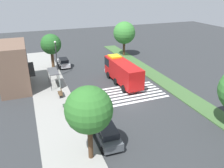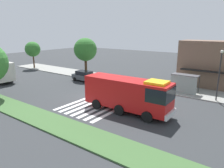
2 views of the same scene
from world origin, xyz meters
The scene contains 16 objects.
ground_plane centered at (0.00, 0.00, 0.00)m, with size 120.00×120.00×0.00m, color #2D3033.
sidewalk centered at (0.00, 9.48, 0.07)m, with size 60.00×5.27×0.14m, color gray.
median_strip centered at (0.00, -8.34, 0.07)m, with size 60.00×3.00×0.14m, color #3D6033.
crosswalk centered at (2.46, 0.00, 0.01)m, with size 5.85×12.32×0.01m.
fire_truck centered at (6.65, -1.75, 2.07)m, with size 9.66×3.04×3.79m.
parked_car_west centered at (-6.73, 5.65, 0.90)m, with size 4.81×2.27×1.74m.
parked_car_mid centered at (-0.04, 5.64, 0.90)m, with size 4.26×2.11×1.76m.
parked_car_east centered at (18.05, 5.64, 0.85)m, with size 4.49×2.05×1.64m.
bus_stop_shelter centered at (9.02, 8.36, 1.89)m, with size 3.50×1.40×2.46m.
bench_near_shelter centered at (5.02, 8.35, 0.59)m, with size 1.60×0.50×0.90m.
bench_west_of_shelter centered at (0.91, 8.35, 0.59)m, with size 1.60×0.50×0.90m.
street_lamp centered at (13.30, 7.44, 3.73)m, with size 0.36×0.36×6.06m.
storefront_building centered at (10.60, 14.13, 3.46)m, with size 8.11×4.85×6.92m.
sidewalk_tree_west centered at (-8.52, 7.84, 5.05)m, with size 4.06×4.06×6.98m.
sidewalk_tree_center centered at (16.12, 7.84, 5.00)m, with size 3.59×3.59×6.73m.
median_tree_west centered at (20.64, -8.34, 5.15)m, with size 4.79×4.79×7.44m.
Camera 1 is at (-24.20, 11.86, 14.41)m, focal length 35.95 mm.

